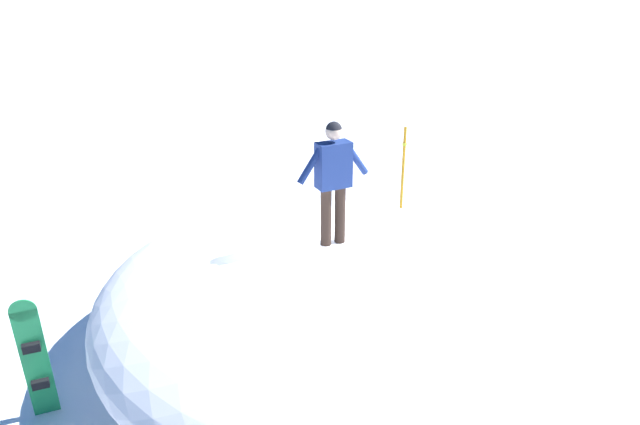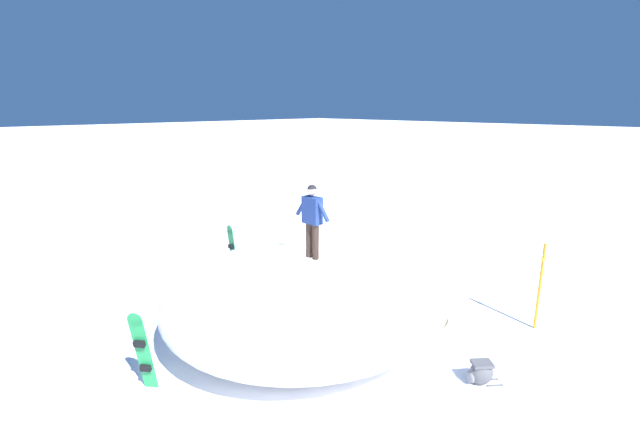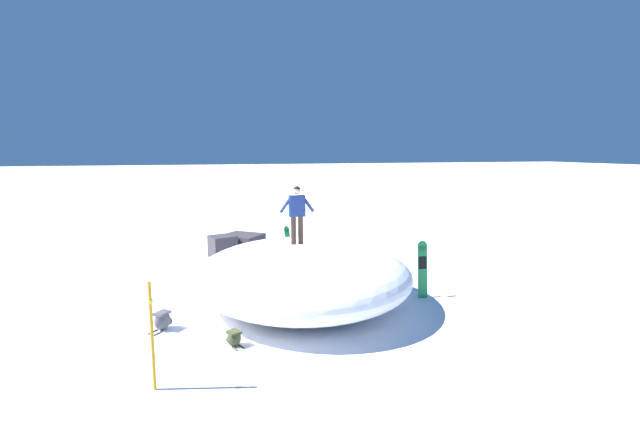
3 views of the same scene
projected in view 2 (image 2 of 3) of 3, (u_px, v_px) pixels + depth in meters
ground at (306, 322)px, 10.06m from camera, size 240.00×240.00×0.00m
snow_mound at (308, 293)px, 9.58m from camera, size 6.57×6.15×1.74m
snowboarder_standing at (312, 215)px, 9.04m from camera, size 0.22×0.98×1.60m
snowboard_primary_upright at (233, 252)px, 12.25m from camera, size 0.20×0.30×1.68m
snowboard_secondary_upright at (142, 351)px, 7.38m from camera, size 0.42×0.41×1.61m
backpack_near at (480, 373)px, 7.78m from camera, size 0.63×0.59×0.46m
backpack_far at (441, 320)px, 9.82m from camera, size 0.53×0.43×0.35m
trail_marker_pole at (540, 285)px, 9.55m from camera, size 0.10×0.10×2.03m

